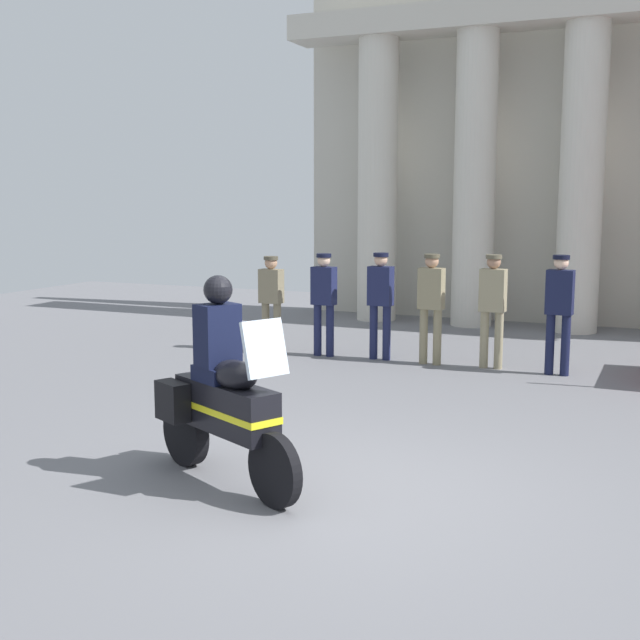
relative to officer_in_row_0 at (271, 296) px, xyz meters
The scene contains 9 objects.
ground_plane 6.79m from the officer_in_row_0, 58.21° to the right, with size 28.00×28.00×0.00m, color slate.
colonnade_backdrop 7.00m from the officer_in_row_0, 46.50° to the left, with size 11.81×1.67×7.19m.
officer_in_row_0 is the anchor object (origin of this frame).
officer_in_row_1 0.96m from the officer_in_row_0, ahead, with size 0.39×0.24×1.68m.
officer_in_row_2 1.91m from the officer_in_row_0, ahead, with size 0.39×0.24×1.71m.
officer_in_row_3 2.75m from the officer_in_row_0, ahead, with size 0.39×0.24×1.72m.
officer_in_row_4 3.69m from the officer_in_row_0, ahead, with size 0.39×0.24×1.73m.
officer_in_row_5 4.67m from the officer_in_row_0, ahead, with size 0.39×0.24×1.76m.
motorcycle_with_rider 6.45m from the officer_in_row_0, 67.20° to the right, with size 1.92×1.14×1.90m.
Camera 1 is at (2.65, -6.53, 2.58)m, focal length 46.30 mm.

